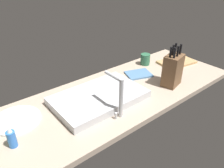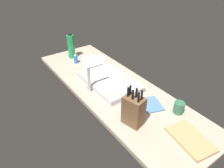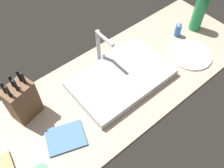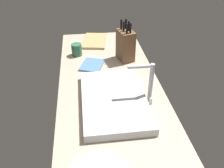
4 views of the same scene
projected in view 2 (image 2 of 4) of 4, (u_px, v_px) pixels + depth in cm
name	position (u px, v px, depth cm)	size (l,w,h in cm)	color
countertop_slab	(114.00, 89.00, 186.23)	(190.24, 62.81, 3.50)	tan
sink_basin	(109.00, 82.00, 188.82)	(55.96, 35.01, 4.72)	#B7BABF
faucet	(91.00, 76.00, 173.65)	(5.50, 14.28, 23.59)	#B7BABF
knife_block	(133.00, 110.00, 142.04)	(15.67, 12.59, 28.61)	brown
cutting_board	(190.00, 139.00, 134.46)	(29.90, 18.00, 1.80)	tan
soap_bottle	(76.00, 59.00, 221.82)	(4.10, 4.10, 11.36)	blue
water_bottle	(71.00, 46.00, 228.59)	(7.60, 7.60, 27.76)	#1E8E47
dinner_plate	(94.00, 60.00, 227.75)	(25.76, 25.76, 1.20)	white
dish_towel	(151.00, 104.00, 164.48)	(18.33, 14.26, 1.20)	teal
coffee_mug	(179.00, 108.00, 155.21)	(7.70, 7.70, 8.96)	#2D6647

